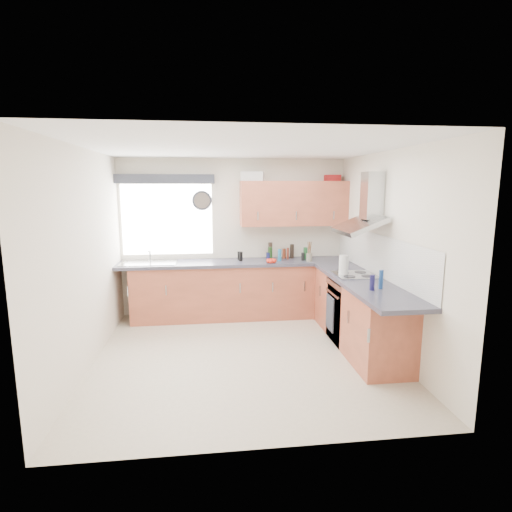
{
  "coord_description": "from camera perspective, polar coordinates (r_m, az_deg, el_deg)",
  "views": [
    {
      "loc": [
        -0.41,
        -4.64,
        2.06
      ],
      "look_at": [
        0.25,
        0.85,
        1.1
      ],
      "focal_mm": 28.0,
      "sensor_mm": 36.0,
      "label": 1
    }
  ],
  "objects": [
    {
      "name": "jar_0",
      "position": [
        6.43,
        4.55,
        0.34
      ],
      "size": [
        0.04,
        0.04,
        0.18
      ],
      "primitive_type": "cylinder",
      "color": "#5F2014",
      "rests_on": "worktop_back"
    },
    {
      "name": "worktop_right",
      "position": [
        5.16,
        15.13,
        -3.68
      ],
      "size": [
        0.62,
        2.42,
        0.05
      ],
      "primitive_type": "cube",
      "color": "#30303C",
      "rests_on": "base_cab_right"
    },
    {
      "name": "jar_10",
      "position": [
        6.28,
        3.39,
        0.15
      ],
      "size": [
        0.06,
        0.06,
        0.19
      ],
      "primitive_type": "cylinder",
      "color": "#1D628D",
      "rests_on": "worktop_back"
    },
    {
      "name": "jar_7",
      "position": [
        6.27,
        -2.2,
        -0.06
      ],
      "size": [
        0.06,
        0.06,
        0.14
      ],
      "primitive_type": "cylinder",
      "color": "black",
      "rests_on": "worktop_back"
    },
    {
      "name": "jar_6",
      "position": [
        6.39,
        1.78,
        -0.0
      ],
      "size": [
        0.07,
        0.07,
        0.12
      ],
      "primitive_type": "cylinder",
      "color": "#141746",
      "rests_on": "worktop_back"
    },
    {
      "name": "bottle_0",
      "position": [
        4.78,
        17.43,
        -3.21
      ],
      "size": [
        0.05,
        0.05,
        0.22
      ],
      "primitive_type": "cylinder",
      "color": "navy",
      "rests_on": "worktop_right"
    },
    {
      "name": "storage_box",
      "position": [
        6.67,
        10.87,
        10.88
      ],
      "size": [
        0.24,
        0.21,
        0.1
      ],
      "primitive_type": "cube",
      "rotation": [
        0.0,
        0.0,
        0.11
      ],
      "color": "#B41D1F",
      "rests_on": "upper_cabinets"
    },
    {
      "name": "sink",
      "position": [
        6.31,
        -15.13,
        -0.63
      ],
      "size": [
        0.84,
        0.46,
        0.1
      ],
      "primitive_type": null,
      "color": "#A4A9AC",
      "rests_on": "worktop_back"
    },
    {
      "name": "jar_8",
      "position": [
        6.51,
        4.03,
        0.36
      ],
      "size": [
        0.06,
        0.06,
        0.16
      ],
      "primitive_type": "cylinder",
      "color": "maroon",
      "rests_on": "worktop_back"
    },
    {
      "name": "tomato_cluster",
      "position": [
        6.12,
        2.2,
        -0.69
      ],
      "size": [
        0.17,
        0.17,
        0.06
      ],
      "primitive_type": null,
      "rotation": [
        0.0,
        0.0,
        -0.29
      ],
      "color": "red",
      "rests_on": "worktop_back"
    },
    {
      "name": "ground_plane",
      "position": [
        5.1,
        -1.7,
        -14.01
      ],
      "size": [
        3.6,
        3.6,
        0.0
      ],
      "primitive_type": "plane",
      "color": "beige"
    },
    {
      "name": "kitchen_roll",
      "position": [
        5.37,
        12.4,
        -1.3
      ],
      "size": [
        0.14,
        0.14,
        0.27
      ],
      "primitive_type": "cylinder",
      "rotation": [
        0.0,
        0.0,
        -0.2
      ],
      "color": "silver",
      "rests_on": "worktop_right"
    },
    {
      "name": "jar_9",
      "position": [
        6.38,
        2.04,
        0.39
      ],
      "size": [
        0.07,
        0.07,
        0.2
      ],
      "primitive_type": "cylinder",
      "color": "#163312",
      "rests_on": "worktop_back"
    },
    {
      "name": "jar_5",
      "position": [
        6.5,
        2.06,
        0.81
      ],
      "size": [
        0.07,
        0.07,
        0.26
      ],
      "primitive_type": "cylinder",
      "color": "#2E211A",
      "rests_on": "worktop_back"
    },
    {
      "name": "wall_front",
      "position": [
        2.98,
        1.34,
        -5.95
      ],
      "size": [
        3.6,
        0.02,
        2.5
      ],
      "primitive_type": "cube",
      "color": "silver",
      "rests_on": "ground_plane"
    },
    {
      "name": "wall_back",
      "position": [
        6.51,
        -3.19,
        2.68
      ],
      "size": [
        3.6,
        0.02,
        2.5
      ],
      "primitive_type": "cube",
      "color": "silver",
      "rests_on": "ground_plane"
    },
    {
      "name": "extractor_hood",
      "position": [
        5.34,
        15.35,
        6.38
      ],
      "size": [
        0.52,
        0.78,
        0.66
      ],
      "primitive_type": null,
      "color": "#A4A9AC",
      "rests_on": "wall_right"
    },
    {
      "name": "window",
      "position": [
        6.48,
        -12.55,
        5.11
      ],
      "size": [
        1.4,
        0.02,
        1.1
      ],
      "primitive_type": "cube",
      "color": "silver",
      "rests_on": "wall_back"
    },
    {
      "name": "casserole",
      "position": [
        6.4,
        -0.5,
        11.3
      ],
      "size": [
        0.39,
        0.32,
        0.14
      ],
      "primitive_type": "cube",
      "rotation": [
        0.0,
        0.0,
        -0.21
      ],
      "color": "silver",
      "rests_on": "upper_cabinets"
    },
    {
      "name": "hob_plate",
      "position": [
        5.42,
        13.96,
        -2.63
      ],
      "size": [
        0.52,
        0.52,
        0.01
      ],
      "primitive_type": "cube",
      "color": "#A4A9AC",
      "rests_on": "worktop_right"
    },
    {
      "name": "base_cab_right",
      "position": [
        5.42,
        14.41,
        -8.0
      ],
      "size": [
        0.58,
        2.1,
        0.86
      ],
      "primitive_type": "cube",
      "color": "brown",
      "rests_on": "ground_plane"
    },
    {
      "name": "wall_clock",
      "position": [
        6.41,
        -7.73,
        7.86
      ],
      "size": [
        0.31,
        0.04,
        0.31
      ],
      "primitive_type": "cylinder",
      "rotation": [
        1.57,
        0.0,
        0.0
      ],
      "color": "#272932",
      "rests_on": "wall_back"
    },
    {
      "name": "jar_4",
      "position": [
        6.51,
        7.08,
        0.42
      ],
      "size": [
        0.07,
        0.07,
        0.19
      ],
      "primitive_type": "cylinder",
      "color": "#1D5226",
      "rests_on": "worktop_back"
    },
    {
      "name": "bottle_1",
      "position": [
        4.69,
        16.26,
        -3.67
      ],
      "size": [
        0.06,
        0.06,
        0.18
      ],
      "primitive_type": "cylinder",
      "color": "#161444",
      "rests_on": "worktop_right"
    },
    {
      "name": "jar_3",
      "position": [
        6.36,
        -2.44,
        0.04
      ],
      "size": [
        0.05,
        0.05,
        0.13
      ],
      "primitive_type": "cylinder",
      "color": "black",
      "rests_on": "worktop_back"
    },
    {
      "name": "splashback",
      "position": [
        5.48,
        16.91,
        0.17
      ],
      "size": [
        0.01,
        3.0,
        0.54
      ],
      "primitive_type": "cube",
      "color": "white",
      "rests_on": "wall_right"
    },
    {
      "name": "oven",
      "position": [
        5.55,
        13.75,
        -7.59
      ],
      "size": [
        0.56,
        0.58,
        0.85
      ],
      "primitive_type": "cube",
      "color": "black",
      "rests_on": "ground_plane"
    },
    {
      "name": "worktop_back",
      "position": [
        6.27,
        -2.98,
        -0.97
      ],
      "size": [
        3.6,
        0.62,
        0.05
      ],
      "primitive_type": "cube",
      "color": "#30303C",
      "rests_on": "base_cab_back"
    },
    {
      "name": "jar_1",
      "position": [
        6.36,
        6.73,
        -0.08
      ],
      "size": [
        0.05,
        0.05,
        0.12
      ],
      "primitive_type": "cylinder",
      "color": "black",
      "rests_on": "worktop_back"
    },
    {
      "name": "upper_cabinets",
      "position": [
        6.42,
        5.43,
        7.49
      ],
      "size": [
        1.7,
        0.35,
        0.7
      ],
      "primitive_type": "cube",
      "color": "brown",
      "rests_on": "wall_back"
    },
    {
      "name": "wall_left",
      "position": [
        4.91,
        -23.18,
        -0.46
      ],
      "size": [
        0.02,
        3.6,
        2.5
      ],
      "primitive_type": "cube",
      "color": "silver",
      "rests_on": "ground_plane"
    },
    {
      "name": "window_blind",
      "position": [
        6.37,
        -12.84,
        10.69
      ],
      "size": [
        1.5,
        0.18,
        0.14
      ],
      "primitive_type": "cube",
      "color": "#272932",
      "rests_on": "wall_back"
    },
    {
      "name": "base_cab_back",
      "position": [
        6.37,
        -3.85,
        -4.99
      ],
      "size": [
        3.0,
        0.58,
        0.86
      ],
      "primitive_type": "cube",
      "color": "brown",
      "rests_on": "ground_plane"
    },
    {
      "name": "washing_machine",
      "position": [
        6.38,
        -5.65,
        -5.29
      ],
      "size": [
        0.62,
        0.6,
        0.8
      ],
      "primitive_type": "cube",
      "rotation": [
        0.0,
        0.0,
        -0.15
      ],
      "color": "silver",
      "rests_on": "ground_plane"
    },
    {
      "name": "ceiling",
      "position": [
        4.68,
        -1.86,
        15.22
      ],
      "size": [
        3.6,
        3.6,
        0.02
      ],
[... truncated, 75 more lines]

